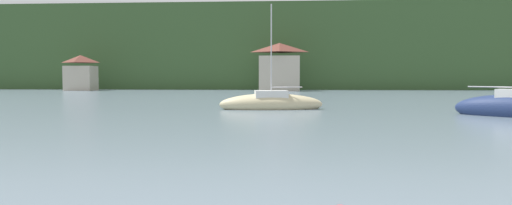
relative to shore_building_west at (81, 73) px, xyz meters
The scene contains 4 objects.
wooded_hillside 67.47m from the shore_building_west, 43.19° to the left, with size 352.00×69.51×34.55m.
shore_building_west is the anchor object (origin of this frame).
shore_building_westcentral 32.83m from the shore_building_west, ahead, with size 6.73×4.41×7.68m.
sailboat_far_9 53.44m from the shore_building_west, 51.81° to the right, with size 7.61×3.02×7.90m.
Camera 1 is at (1.41, 21.17, 2.38)m, focal length 32.97 mm.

